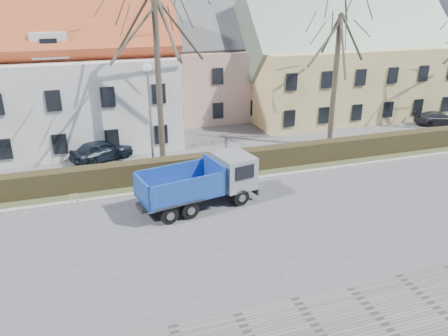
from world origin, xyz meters
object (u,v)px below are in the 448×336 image
object	(u,v)px
parked_car_b	(438,118)
streetlight	(151,121)
dump_truck	(194,185)
cart_frame	(70,198)
parked_car_a	(102,150)

from	to	relation	value
parked_car_b	streetlight	bearing A→B (deg)	110.66
dump_truck	cart_frame	world-z (taller)	dump_truck
dump_truck	parked_car_b	bearing A→B (deg)	8.65
streetlight	parked_car_b	bearing A→B (deg)	8.55
streetlight	parked_car_b	size ratio (longest dim) A/B	1.80
dump_truck	cart_frame	size ratio (longest dim) A/B	9.69
streetlight	cart_frame	distance (m)	6.18
cart_frame	streetlight	bearing A→B (deg)	26.70
dump_truck	parked_car_b	xyz separation A→B (m)	(23.11, 8.47, -0.72)
cart_frame	parked_car_a	bearing A→B (deg)	71.88
dump_truck	streetlight	distance (m)	5.41
cart_frame	parked_car_a	world-z (taller)	parked_car_a
streetlight	parked_car_a	world-z (taller)	streetlight
dump_truck	streetlight	xyz separation A→B (m)	(-1.28, 4.80, 2.12)
dump_truck	parked_car_a	xyz separation A→B (m)	(-4.06, 8.53, -0.57)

